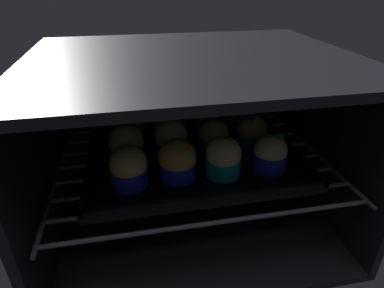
{
  "coord_description": "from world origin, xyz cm",
  "views": [
    {
      "loc": [
        -11.46,
        -34.57,
        48.96
      ],
      "look_at": [
        0.0,
        22.9,
        17.22
      ],
      "focal_mm": 30.22,
      "sensor_mm": 36.0,
      "label": 1
    }
  ],
  "objects_px": {
    "muffin_row0_col3": "(270,154)",
    "muffin_row1_col1": "(171,139)",
    "muffin_row2_col2": "(204,119)",
    "muffin_row0_col0": "(129,168)",
    "muffin_row1_col3": "(252,132)",
    "muffin_row0_col2": "(223,157)",
    "muffin_row1_col0": "(127,144)",
    "muffin_row2_col3": "(238,116)",
    "baking_tray": "(192,155)",
    "muffin_row0_col1": "(177,160)",
    "muffin_row1_col2": "(214,138)",
    "muffin_row2_col0": "(129,126)",
    "muffin_row2_col1": "(168,123)"
  },
  "relations": [
    {
      "from": "muffin_row0_col3",
      "to": "muffin_row1_col1",
      "type": "distance_m",
      "value": 0.2
    },
    {
      "from": "muffin_row0_col3",
      "to": "muffin_row2_col2",
      "type": "distance_m",
      "value": 0.2
    },
    {
      "from": "muffin_row0_col0",
      "to": "muffin_row2_col2",
      "type": "relative_size",
      "value": 1.02
    },
    {
      "from": "muffin_row0_col3",
      "to": "muffin_row2_col2",
      "type": "xyz_separation_m",
      "value": [
        -0.09,
        0.17,
        0.0
      ]
    },
    {
      "from": "muffin_row2_col2",
      "to": "muffin_row1_col3",
      "type": "bearing_deg",
      "value": -46.14
    },
    {
      "from": "muffin_row0_col0",
      "to": "muffin_row0_col2",
      "type": "distance_m",
      "value": 0.17
    },
    {
      "from": "muffin_row0_col2",
      "to": "muffin_row0_col3",
      "type": "bearing_deg",
      "value": 1.59
    },
    {
      "from": "muffin_row1_col0",
      "to": "muffin_row2_col3",
      "type": "relative_size",
      "value": 0.98
    },
    {
      "from": "muffin_row1_col0",
      "to": "muffin_row0_col2",
      "type": "bearing_deg",
      "value": -27.64
    },
    {
      "from": "muffin_row2_col2",
      "to": "baking_tray",
      "type": "bearing_deg",
      "value": -117.59
    },
    {
      "from": "muffin_row0_col1",
      "to": "muffin_row1_col2",
      "type": "bearing_deg",
      "value": 42.39
    },
    {
      "from": "muffin_row2_col2",
      "to": "muffin_row2_col3",
      "type": "relative_size",
      "value": 0.96
    },
    {
      "from": "muffin_row2_col2",
      "to": "muffin_row0_col2",
      "type": "bearing_deg",
      "value": -91.59
    },
    {
      "from": "muffin_row2_col0",
      "to": "muffin_row2_col3",
      "type": "height_order",
      "value": "muffin_row2_col0"
    },
    {
      "from": "muffin_row1_col1",
      "to": "baking_tray",
      "type": "bearing_deg",
      "value": 1.46
    },
    {
      "from": "muffin_row0_col3",
      "to": "muffin_row1_col3",
      "type": "height_order",
      "value": "muffin_row0_col3"
    },
    {
      "from": "muffin_row1_col1",
      "to": "muffin_row2_col1",
      "type": "relative_size",
      "value": 0.99
    },
    {
      "from": "muffin_row0_col0",
      "to": "muffin_row1_col0",
      "type": "xyz_separation_m",
      "value": [
        -0.0,
        0.09,
        -0.0
      ]
    },
    {
      "from": "muffin_row0_col0",
      "to": "muffin_row0_col3",
      "type": "distance_m",
      "value": 0.26
    },
    {
      "from": "muffin_row0_col3",
      "to": "muffin_row2_col0",
      "type": "xyz_separation_m",
      "value": [
        -0.26,
        0.17,
        0.0
      ]
    },
    {
      "from": "muffin_row1_col3",
      "to": "muffin_row0_col0",
      "type": "bearing_deg",
      "value": -160.86
    },
    {
      "from": "baking_tray",
      "to": "muffin_row0_col1",
      "type": "relative_size",
      "value": 5.19
    },
    {
      "from": "muffin_row1_col2",
      "to": "muffin_row2_col2",
      "type": "xyz_separation_m",
      "value": [
        0.0,
        0.09,
        0.0
      ]
    },
    {
      "from": "baking_tray",
      "to": "muffin_row0_col2",
      "type": "bearing_deg",
      "value": -65.47
    },
    {
      "from": "muffin_row2_col3",
      "to": "muffin_row0_col1",
      "type": "bearing_deg",
      "value": -134.95
    },
    {
      "from": "muffin_row0_col1",
      "to": "muffin_row1_col0",
      "type": "bearing_deg",
      "value": 136.27
    },
    {
      "from": "muffin_row0_col0",
      "to": "muffin_row1_col1",
      "type": "relative_size",
      "value": 0.95
    },
    {
      "from": "baking_tray",
      "to": "muffin_row2_col1",
      "type": "xyz_separation_m",
      "value": [
        -0.04,
        0.08,
        0.04
      ]
    },
    {
      "from": "muffin_row0_col1",
      "to": "muffin_row1_col0",
      "type": "distance_m",
      "value": 0.12
    },
    {
      "from": "muffin_row1_col1",
      "to": "muffin_row2_col1",
      "type": "bearing_deg",
      "value": 87.49
    },
    {
      "from": "muffin_row1_col2",
      "to": "muffin_row1_col3",
      "type": "relative_size",
      "value": 0.96
    },
    {
      "from": "muffin_row0_col0",
      "to": "muffin_row2_col2",
      "type": "height_order",
      "value": "muffin_row0_col0"
    },
    {
      "from": "muffin_row2_col0",
      "to": "muffin_row0_col3",
      "type": "bearing_deg",
      "value": -33.6
    },
    {
      "from": "muffin_row1_col3",
      "to": "muffin_row0_col2",
      "type": "bearing_deg",
      "value": -134.25
    },
    {
      "from": "muffin_row0_col1",
      "to": "muffin_row1_col3",
      "type": "relative_size",
      "value": 1.11
    },
    {
      "from": "muffin_row2_col0",
      "to": "muffin_row1_col2",
      "type": "bearing_deg",
      "value": -27.18
    },
    {
      "from": "muffin_row1_col1",
      "to": "muffin_row1_col2",
      "type": "distance_m",
      "value": 0.09
    },
    {
      "from": "muffin_row0_col3",
      "to": "baking_tray",
      "type": "bearing_deg",
      "value": 146.98
    },
    {
      "from": "muffin_row0_col1",
      "to": "muffin_row2_col1",
      "type": "height_order",
      "value": "muffin_row0_col1"
    },
    {
      "from": "muffin_row0_col2",
      "to": "muffin_row0_col1",
      "type": "bearing_deg",
      "value": 175.91
    },
    {
      "from": "muffin_row0_col3",
      "to": "muffin_row1_col3",
      "type": "xyz_separation_m",
      "value": [
        -0.0,
        0.09,
        0.0
      ]
    },
    {
      "from": "muffin_row0_col0",
      "to": "muffin_row1_col3",
      "type": "xyz_separation_m",
      "value": [
        0.26,
        0.09,
        -0.0
      ]
    },
    {
      "from": "baking_tray",
      "to": "muffin_row1_col0",
      "type": "relative_size",
      "value": 5.68
    },
    {
      "from": "muffin_row1_col3",
      "to": "muffin_row2_col1",
      "type": "relative_size",
      "value": 0.92
    },
    {
      "from": "muffin_row1_col1",
      "to": "muffin_row0_col3",
      "type": "bearing_deg",
      "value": -25.85
    },
    {
      "from": "muffin_row1_col3",
      "to": "muffin_row0_col1",
      "type": "bearing_deg",
      "value": -153.94
    },
    {
      "from": "muffin_row1_col2",
      "to": "muffin_row2_col1",
      "type": "distance_m",
      "value": 0.12
    },
    {
      "from": "muffin_row0_col2",
      "to": "baking_tray",
      "type": "bearing_deg",
      "value": 114.53
    },
    {
      "from": "muffin_row1_col3",
      "to": "muffin_row2_col1",
      "type": "xyz_separation_m",
      "value": [
        -0.17,
        0.08,
        -0.0
      ]
    },
    {
      "from": "muffin_row2_col3",
      "to": "muffin_row1_col0",
      "type": "bearing_deg",
      "value": -161.25
    }
  ]
}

